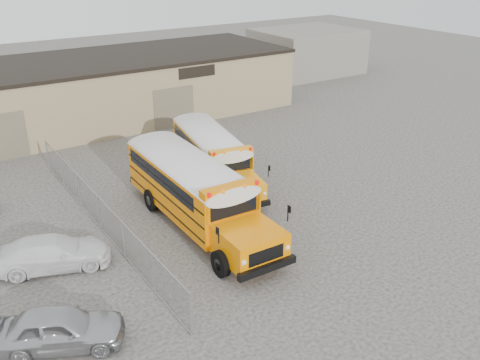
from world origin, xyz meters
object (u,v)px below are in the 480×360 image
car_silver (60,328)px  tarp_bundle (260,235)px  school_bus_left (139,145)px  car_white (52,253)px  school_bus_right (185,123)px

car_silver → tarp_bundle: bearing=-54.6°
tarp_bundle → car_silver: (-9.24, -1.48, 0.05)m
school_bus_left → tarp_bundle: school_bus_left is taller
school_bus_left → car_white: size_ratio=2.38×
school_bus_right → tarp_bundle: 14.09m
tarp_bundle → car_silver: bearing=-170.9°
school_bus_left → car_silver: (-8.20, -12.07, -1.18)m
school_bus_left → school_bus_right: (4.53, 3.04, -0.27)m
school_bus_left → school_bus_right: bearing=33.9°
tarp_bundle → car_silver: 9.36m
car_silver → school_bus_left: bearing=-7.9°
school_bus_right → school_bus_left: bearing=-146.1°
school_bus_left → school_bus_right: size_ratio=1.14×
school_bus_left → car_white: school_bus_left is taller
school_bus_left → tarp_bundle: bearing=-84.4°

